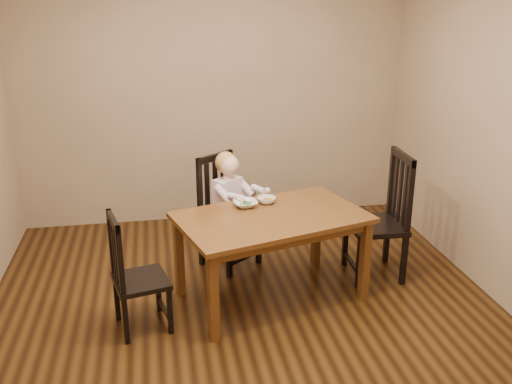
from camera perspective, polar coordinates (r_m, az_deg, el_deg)
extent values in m
cube|color=#462A0E|center=(4.55, -1.04, -11.70)|extent=(4.00, 4.00, 0.01)
cube|color=#937B5D|center=(5.96, -4.28, 9.75)|extent=(4.00, 0.01, 2.70)
cube|color=#937B5D|center=(2.19, 7.34, -8.20)|extent=(4.00, 0.01, 2.70)
cube|color=#937B5D|center=(4.76, 23.49, 5.65)|extent=(0.01, 4.00, 2.70)
cube|color=#4C2E11|center=(4.43, 1.57, -2.55)|extent=(1.61, 1.22, 0.04)
cube|color=#4C2E11|center=(4.45, 1.57, -3.24)|extent=(1.47, 1.08, 0.08)
cube|color=#4C2E11|center=(4.05, -4.30, -10.53)|extent=(0.08, 0.08, 0.68)
cube|color=#4C2E11|center=(4.62, 10.83, -6.79)|extent=(0.08, 0.08, 0.68)
cube|color=#4C2E11|center=(4.65, -7.71, -6.44)|extent=(0.08, 0.08, 0.68)
cube|color=#4C2E11|center=(5.16, 6.04, -3.65)|extent=(0.08, 0.08, 0.68)
cube|color=black|center=(5.08, -2.64, -2.88)|extent=(0.59, 0.59, 0.04)
cube|color=black|center=(5.41, -2.51, -4.00)|extent=(0.06, 0.06, 0.40)
cube|color=black|center=(5.17, -5.47, -5.21)|extent=(0.06, 0.06, 0.40)
cube|color=black|center=(5.18, 0.26, -5.07)|extent=(0.06, 0.06, 0.40)
cube|color=black|center=(4.94, -2.70, -6.40)|extent=(0.06, 0.06, 0.40)
cube|color=black|center=(5.22, -2.60, 1.26)|extent=(0.06, 0.06, 0.56)
cube|color=black|center=(4.98, -5.66, 0.26)|extent=(0.06, 0.06, 0.56)
cube|color=black|center=(5.02, -4.16, 3.48)|extent=(0.35, 0.28, 0.06)
cube|color=black|center=(5.17, -3.29, 0.72)|extent=(0.05, 0.04, 0.48)
cube|color=black|center=(5.11, -4.09, 0.45)|extent=(0.05, 0.04, 0.48)
cube|color=black|center=(5.04, -4.90, 0.18)|extent=(0.05, 0.04, 0.48)
cube|color=black|center=(4.25, -11.43, -8.70)|extent=(0.45, 0.46, 0.04)
cube|color=black|center=(4.47, -13.76, -10.31)|extent=(0.04, 0.04, 0.36)
cube|color=black|center=(4.18, -12.90, -12.47)|extent=(0.04, 0.04, 0.36)
cube|color=black|center=(4.52, -9.75, -9.65)|extent=(0.04, 0.04, 0.36)
cube|color=black|center=(4.23, -8.60, -11.72)|extent=(0.04, 0.04, 0.36)
cube|color=black|center=(4.26, -14.26, -4.84)|extent=(0.04, 0.04, 0.50)
cube|color=black|center=(3.96, -13.41, -6.71)|extent=(0.04, 0.04, 0.50)
cube|color=black|center=(4.02, -14.11, -2.84)|extent=(0.11, 0.37, 0.05)
cube|color=black|center=(4.20, -14.04, -5.59)|extent=(0.03, 0.04, 0.43)
cube|color=black|center=(4.12, -13.82, -6.07)|extent=(0.03, 0.04, 0.43)
cube|color=black|center=(4.04, -13.59, -6.58)|extent=(0.03, 0.04, 0.43)
cube|color=black|center=(4.98, 11.86, -3.29)|extent=(0.47, 0.49, 0.04)
cube|color=black|center=(4.97, 14.57, -6.61)|extent=(0.04, 0.04, 0.44)
cube|color=black|center=(5.32, 12.93, -4.71)|extent=(0.04, 0.04, 0.44)
cube|color=black|center=(4.85, 10.29, -7.01)|extent=(0.04, 0.04, 0.44)
cube|color=black|center=(5.20, 8.91, -5.03)|extent=(0.04, 0.04, 0.44)
cube|color=black|center=(4.76, 15.15, -0.43)|extent=(0.04, 0.04, 0.61)
cube|color=black|center=(5.11, 13.41, 1.13)|extent=(0.04, 0.04, 0.61)
cube|color=black|center=(4.85, 14.51, 3.44)|extent=(0.06, 0.45, 0.06)
cube|color=black|center=(4.85, 14.68, -0.40)|extent=(0.02, 0.05, 0.53)
cube|color=black|center=(4.94, 14.21, 0.02)|extent=(0.02, 0.05, 0.53)
cube|color=black|center=(5.04, 13.77, 0.43)|extent=(0.02, 0.05, 0.53)
imported|color=silver|center=(4.58, -1.07, -1.19)|extent=(0.21, 0.21, 0.05)
imported|color=silver|center=(4.66, 1.05, -0.81)|extent=(0.20, 0.20, 0.05)
cube|color=silver|center=(4.54, -1.42, -1.03)|extent=(0.10, 0.07, 0.05)
cube|color=silver|center=(4.55, -1.41, -1.22)|extent=(0.04, 0.04, 0.01)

